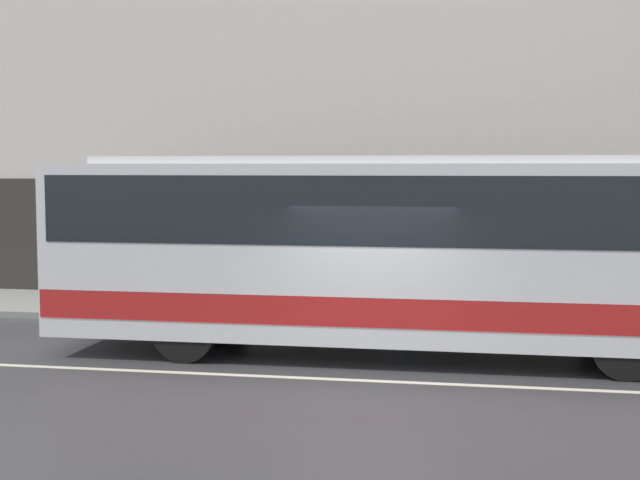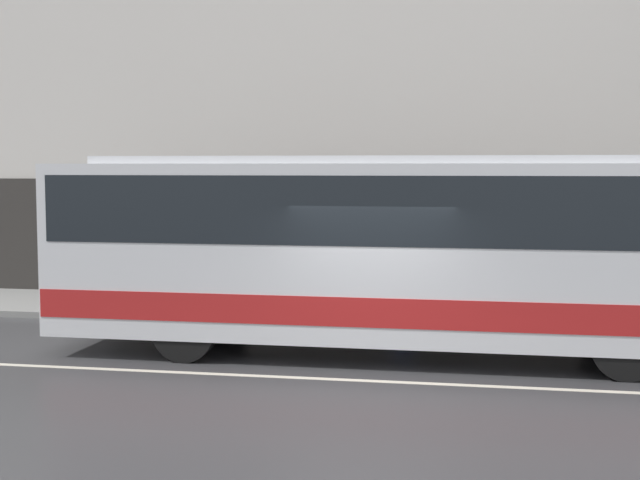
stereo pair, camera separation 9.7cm
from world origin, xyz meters
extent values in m
plane|color=#38383A|center=(0.00, 0.00, 0.00)|extent=(60.00, 60.00, 0.00)
cube|color=gray|center=(0.00, 5.57, 0.07)|extent=(60.00, 3.14, 0.13)
cube|color=silver|center=(0.00, 7.29, 6.47)|extent=(60.00, 0.30, 12.93)
cube|color=#2D2B28|center=(0.00, 7.12, 1.40)|extent=(60.00, 0.06, 2.80)
cube|color=beige|center=(0.00, 0.00, 0.00)|extent=(54.00, 0.14, 0.01)
cube|color=silver|center=(-0.04, 1.80, 1.74)|extent=(10.69, 2.45, 2.78)
cube|color=#B21E1E|center=(-0.04, 1.80, 0.90)|extent=(10.63, 2.48, 0.45)
cube|color=black|center=(-0.04, 1.80, 2.43)|extent=(10.37, 2.47, 1.06)
cube|color=silver|center=(-0.04, 1.80, 3.19)|extent=(9.08, 2.08, 0.12)
cylinder|color=black|center=(3.70, 0.74, 0.51)|extent=(1.02, 0.28, 1.02)
cylinder|color=black|center=(3.70, 2.87, 0.51)|extent=(1.02, 0.28, 1.02)
cylinder|color=black|center=(-2.99, 0.74, 0.51)|extent=(1.02, 0.28, 1.02)
cylinder|color=black|center=(-2.99, 2.87, 0.51)|extent=(1.02, 0.28, 1.02)
cylinder|color=navy|center=(-0.01, 6.29, 0.81)|extent=(0.36, 0.36, 1.36)
sphere|color=tan|center=(-0.01, 6.29, 1.62)|extent=(0.25, 0.25, 0.25)
camera|label=1|loc=(1.60, -12.56, 3.09)|focal=50.00mm
camera|label=2|loc=(1.70, -12.54, 3.09)|focal=50.00mm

